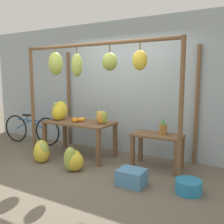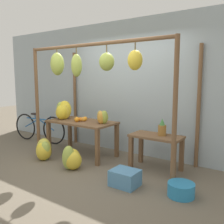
% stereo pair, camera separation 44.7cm
% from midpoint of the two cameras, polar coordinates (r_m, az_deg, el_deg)
% --- Properties ---
extents(ground_plane, '(20.00, 20.00, 0.00)m').
position_cam_midpoint_polar(ground_plane, '(4.40, -3.52, -13.67)').
color(ground_plane, '#665B4C').
extents(shop_wall_back, '(8.00, 0.08, 2.80)m').
position_cam_midpoint_polar(shop_wall_back, '(5.33, 6.34, 5.53)').
color(shop_wall_back, '#99A8B2').
rests_on(shop_wall_back, ground_plane).
extents(stall_awning, '(3.05, 1.29, 2.20)m').
position_cam_midpoint_polar(stall_awning, '(4.50, -1.03, 8.11)').
color(stall_awning, brown).
rests_on(stall_awning, ground_plane).
extents(display_table_main, '(1.42, 0.73, 0.72)m').
position_cam_midpoint_polar(display_table_main, '(5.18, -4.48, -3.26)').
color(display_table_main, brown).
rests_on(display_table_main, ground_plane).
extents(display_table_side, '(0.90, 0.48, 0.62)m').
position_cam_midpoint_polar(display_table_side, '(4.50, 12.88, -7.01)').
color(display_table_side, brown).
rests_on(display_table_side, ground_plane).
extents(banana_pile_on_table, '(0.38, 0.47, 0.39)m').
position_cam_midpoint_polar(banana_pile_on_table, '(5.42, -8.81, 0.25)').
color(banana_pile_on_table, gold).
rests_on(banana_pile_on_table, display_table_main).
extents(orange_pile, '(0.23, 0.29, 0.09)m').
position_cam_midpoint_polar(orange_pile, '(5.11, -4.79, -1.68)').
color(orange_pile, orange).
rests_on(orange_pile, display_table_main).
extents(pineapple_cluster, '(0.18, 0.23, 0.30)m').
position_cam_midpoint_polar(pineapple_cluster, '(4.48, 14.20, -3.67)').
color(pineapple_cluster, olive).
rests_on(pineapple_cluster, display_table_side).
extents(banana_pile_ground_left, '(0.42, 0.43, 0.42)m').
position_cam_midpoint_polar(banana_pile_ground_left, '(5.10, -12.88, -8.61)').
color(banana_pile_ground_left, '#9EB247').
rests_on(banana_pile_ground_left, ground_plane).
extents(banana_pile_ground_right, '(0.43, 0.43, 0.43)m').
position_cam_midpoint_polar(banana_pile_ground_right, '(4.51, -6.35, -10.68)').
color(banana_pile_ground_right, gold).
rests_on(banana_pile_ground_right, ground_plane).
extents(fruit_crate_white, '(0.40, 0.34, 0.24)m').
position_cam_midpoint_polar(fruit_crate_white, '(3.89, 6.39, -14.80)').
color(fruit_crate_white, '#4C84B2').
rests_on(fruit_crate_white, ground_plane).
extents(blue_bucket, '(0.37, 0.37, 0.19)m').
position_cam_midpoint_polar(blue_bucket, '(3.76, 18.97, -16.51)').
color(blue_bucket, teal).
rests_on(blue_bucket, ground_plane).
extents(parked_bicycle, '(1.64, 0.22, 0.72)m').
position_cam_midpoint_polar(parked_bicycle, '(6.48, -14.47, -3.54)').
color(parked_bicycle, black).
rests_on(parked_bicycle, ground_plane).
extents(papaya_pile, '(0.31, 0.23, 0.26)m').
position_cam_midpoint_polar(papaya_pile, '(4.84, 0.28, -1.24)').
color(papaya_pile, '#B2993D').
rests_on(papaya_pile, display_table_main).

